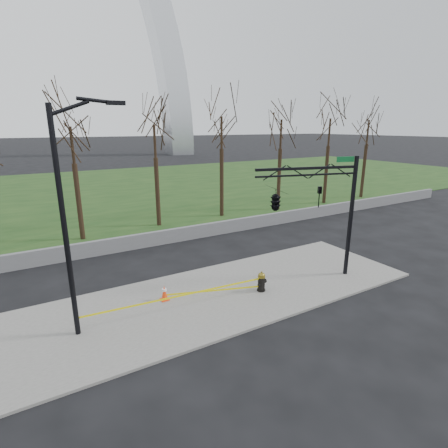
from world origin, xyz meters
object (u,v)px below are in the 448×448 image
street_light (70,209)px  traffic_signal_mast (291,199)px  fire_hydrant (262,282)px  traffic_cone (164,293)px

street_light → traffic_signal_mast: bearing=-2.3°
fire_hydrant → traffic_cone: size_ratio=1.40×
traffic_cone → traffic_signal_mast: size_ratio=0.11×
street_light → traffic_cone: bearing=13.3°
street_light → traffic_signal_mast: street_light is taller
fire_hydrant → traffic_signal_mast: 3.99m
traffic_cone → traffic_signal_mast: (5.79, -1.19, 3.71)m
street_light → traffic_signal_mast: size_ratio=1.37×
fire_hydrant → traffic_signal_mast: size_ratio=0.16×
traffic_cone → street_light: 5.50m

